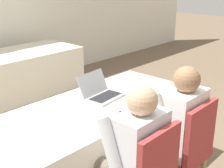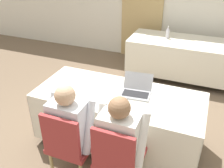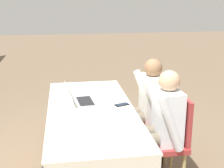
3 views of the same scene
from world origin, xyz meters
name	(u,v)px [view 3 (image 3 of 3)]	position (x,y,z in m)	size (l,w,h in m)	color
conference_table_near	(91,125)	(0.00, 0.00, 0.57)	(2.00, 0.86, 0.75)	silver
laptop	(81,99)	(0.19, 0.09, 0.79)	(0.37, 0.34, 0.21)	#99999E
cell_phone	(122,105)	(0.06, -0.32, 0.75)	(0.12, 0.16, 0.01)	black
paper_beside_laptop	(114,125)	(-0.42, -0.16, 0.75)	(0.28, 0.34, 0.00)	white
paper_centre_table	(73,101)	(0.28, 0.17, 0.75)	(0.28, 0.34, 0.00)	white
chair_near_left	(169,136)	(-0.27, -0.74, 0.52)	(0.44, 0.44, 0.92)	tan
chair_near_right	(154,116)	(0.27, -0.74, 0.52)	(0.44, 0.44, 0.92)	tan
person_checkered_shirt	(159,122)	(-0.27, -0.63, 0.67)	(0.50, 0.52, 1.18)	#665B4C
person_white_shirt	(145,103)	(0.27, -0.63, 0.67)	(0.50, 0.52, 1.18)	#665B4C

